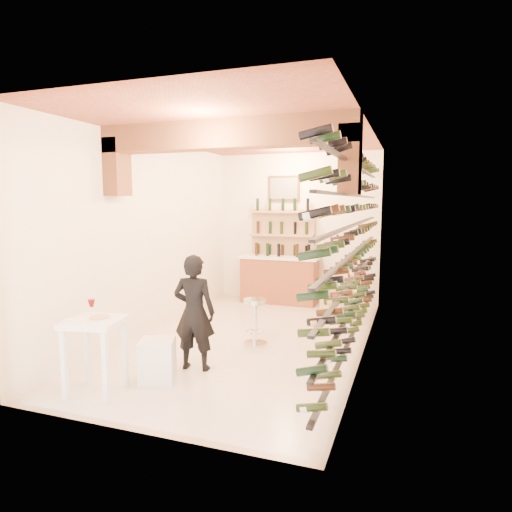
{
  "coord_description": "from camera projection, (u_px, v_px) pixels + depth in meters",
  "views": [
    {
      "loc": [
        2.34,
        -6.33,
        2.17
      ],
      "look_at": [
        0.0,
        0.3,
        1.3
      ],
      "focal_mm": 30.96,
      "sensor_mm": 36.0,
      "label": 1
    }
  ],
  "objects": [
    {
      "name": "chrome_barstool",
      "position": [
        255.0,
        318.0,
        6.7
      ],
      "size": [
        0.36,
        0.36,
        0.71
      ],
      "rotation": [
        0.0,
        0.0,
        0.3
      ],
      "color": "silver",
      "rests_on": "ground"
    },
    {
      "name": "tasting_table",
      "position": [
        95.0,
        333.0,
        4.97
      ],
      "size": [
        0.69,
        0.69,
        1.04
      ],
      "rotation": [
        0.0,
        0.0,
        0.2
      ],
      "color": "white",
      "rests_on": "ground"
    },
    {
      "name": "white_stool",
      "position": [
        157.0,
        360.0,
        5.36
      ],
      "size": [
        0.53,
        0.53,
        0.51
      ],
      "primitive_type": "cube",
      "rotation": [
        0.0,
        0.0,
        0.38
      ],
      "color": "white",
      "rests_on": "ground"
    },
    {
      "name": "ground",
      "position": [
        250.0,
        340.0,
        6.97
      ],
      "size": [
        6.0,
        6.0,
        0.0
      ],
      "primitive_type": "plane",
      "color": "beige",
      "rests_on": "ground"
    },
    {
      "name": "crate_lower",
      "position": [
        337.0,
        307.0,
        8.38
      ],
      "size": [
        0.58,
        0.41,
        0.34
      ],
      "primitive_type": "cube",
      "rotation": [
        0.0,
        0.0,
        -0.02
      ],
      "color": "#D6B275",
      "rests_on": "ground"
    },
    {
      "name": "wine_rack",
      "position": [
        350.0,
        246.0,
        6.27
      ],
      "size": [
        0.32,
        5.7,
        2.56
      ],
      "color": "black",
      "rests_on": "ground"
    },
    {
      "name": "room_shell",
      "position": [
        243.0,
        196.0,
        6.45
      ],
      "size": [
        3.52,
        6.02,
        3.21
      ],
      "color": "white",
      "rests_on": "ground"
    },
    {
      "name": "person",
      "position": [
        194.0,
        312.0,
        5.67
      ],
      "size": [
        0.59,
        0.43,
        1.51
      ],
      "primitive_type": "imported",
      "rotation": [
        0.0,
        0.0,
        3.26
      ],
      "color": "black",
      "rests_on": "ground"
    },
    {
      "name": "back_shelving",
      "position": [
        282.0,
        248.0,
        9.63
      ],
      "size": [
        1.4,
        0.31,
        2.73
      ],
      "color": "tan",
      "rests_on": "ground"
    },
    {
      "name": "back_counter",
      "position": [
        279.0,
        278.0,
        9.48
      ],
      "size": [
        1.7,
        0.62,
        1.29
      ],
      "color": "brown",
      "rests_on": "ground"
    },
    {
      "name": "crate_upper",
      "position": [
        337.0,
        291.0,
        8.34
      ],
      "size": [
        0.54,
        0.42,
        0.28
      ],
      "primitive_type": "cube",
      "rotation": [
        0.0,
        0.0,
        0.19
      ],
      "color": "#D6B275",
      "rests_on": "crate_lower"
    }
  ]
}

